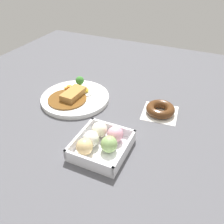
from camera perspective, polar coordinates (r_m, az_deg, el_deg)
ground_plane at (r=0.90m, az=-0.91°, el=-0.58°), size 1.60×1.60×0.00m
curry_plate at (r=0.99m, az=-8.82°, el=3.53°), size 0.27×0.27×0.07m
donut_box at (r=0.74m, az=-2.69°, el=-7.18°), size 0.17×0.16×0.06m
chocolate_ring_donut at (r=0.92m, az=11.41°, el=0.61°), size 0.14×0.14×0.03m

